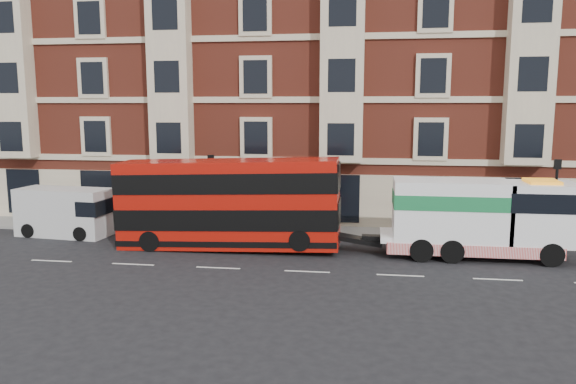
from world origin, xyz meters
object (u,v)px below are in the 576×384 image
(tow_truck, at_px, (477,217))
(pedestrian, at_px, (64,210))
(box_van, at_px, (64,212))
(double_decker_bus, at_px, (228,202))

(tow_truck, relative_size, pedestrian, 4.81)
(box_van, bearing_deg, pedestrian, 125.44)
(box_van, distance_m, pedestrian, 2.17)
(double_decker_bus, height_order, tow_truck, double_decker_bus)
(box_van, relative_size, pedestrian, 2.84)
(box_van, bearing_deg, double_decker_bus, -3.13)
(double_decker_bus, distance_m, tow_truck, 12.07)
(double_decker_bus, xyz_separation_m, tow_truck, (12.06, -0.00, -0.42))
(double_decker_bus, relative_size, pedestrian, 6.01)
(tow_truck, relative_size, box_van, 1.70)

